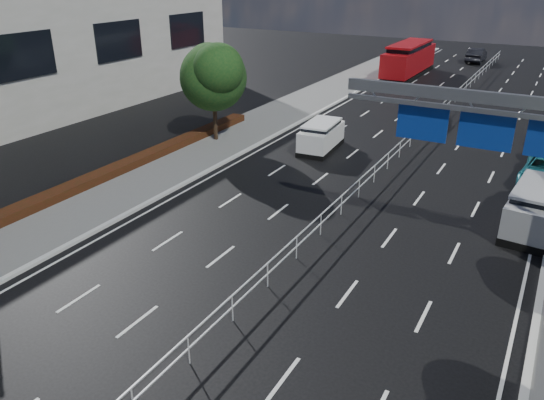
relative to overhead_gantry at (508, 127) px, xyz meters
The scene contains 12 objects.
ground 13.34m from the overhead_gantry, 123.84° to the right, with size 160.00×160.00×0.00m, color black.
kerb_near 19.48m from the overhead_gantry, 147.44° to the right, with size 0.25×140.00×0.15m, color silver.
median_fence 15.04m from the overhead_gantry, 118.43° to the left, with size 0.05×85.00×1.02m.
hedge_near 21.32m from the overhead_gantry, 165.85° to the right, with size 1.00×36.00×0.44m, color black.
overhead_gantry is the anchor object (origin of this frame).
near_building 37.59m from the overhead_gantry, 167.79° to the left, with size 12.00×38.00×10.00m, color #B7B4A4.
near_tree_back 20.31m from the overhead_gantry, 157.03° to the left, with size 4.84×4.51×6.69m.
white_minivan 15.91m from the overhead_gantry, 140.20° to the left, with size 2.18×4.41×1.86m.
red_bus 40.38m from the overhead_gantry, 110.26° to the left, with size 2.88×11.74×3.50m.
near_car_silver 22.16m from the overhead_gantry, 110.97° to the left, with size 1.79×4.44×1.51m, color #9B9EA2.
near_car_dark 51.68m from the overhead_gantry, 100.04° to the left, with size 1.81×5.20×1.71m, color black.
silver_minivan 6.23m from the overhead_gantry, 68.44° to the left, with size 2.61×5.30×2.13m.
Camera 1 is at (8.34, -10.66, 11.03)m, focal length 35.00 mm.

